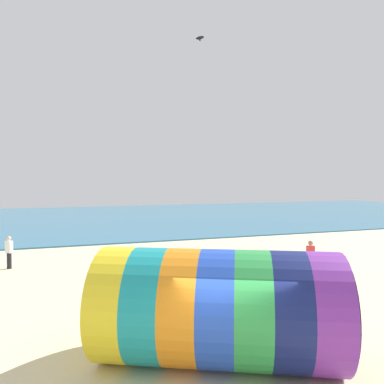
{
  "coord_description": "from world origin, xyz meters",
  "views": [
    {
      "loc": [
        -3.66,
        -8.16,
        4.75
      ],
      "look_at": [
        0.1,
        2.59,
        4.39
      ],
      "focal_mm": 35.0,
      "sensor_mm": 36.0,
      "label": 1
    }
  ],
  "objects_px": {
    "giant_inflatable_tube": "(219,307)",
    "bystander_near_water": "(9,252)",
    "kite_black_parafoil": "(200,38)",
    "bystander_mid_beach": "(310,258)"
  },
  "relations": [
    {
      "from": "bystander_mid_beach",
      "to": "bystander_near_water",
      "type": "bearing_deg",
      "value": 154.63
    },
    {
      "from": "giant_inflatable_tube",
      "to": "kite_black_parafoil",
      "type": "distance_m",
      "value": 22.12
    },
    {
      "from": "kite_black_parafoil",
      "to": "bystander_near_water",
      "type": "height_order",
      "value": "kite_black_parafoil"
    },
    {
      "from": "giant_inflatable_tube",
      "to": "kite_black_parafoil",
      "type": "relative_size",
      "value": 9.83
    },
    {
      "from": "giant_inflatable_tube",
      "to": "bystander_near_water",
      "type": "height_order",
      "value": "giant_inflatable_tube"
    },
    {
      "from": "giant_inflatable_tube",
      "to": "bystander_mid_beach",
      "type": "distance_m",
      "value": 10.17
    },
    {
      "from": "giant_inflatable_tube",
      "to": "bystander_mid_beach",
      "type": "bearing_deg",
      "value": 40.29
    },
    {
      "from": "kite_black_parafoil",
      "to": "bystander_mid_beach",
      "type": "distance_m",
      "value": 17.36
    },
    {
      "from": "kite_black_parafoil",
      "to": "giant_inflatable_tube",
      "type": "bearing_deg",
      "value": -108.93
    },
    {
      "from": "kite_black_parafoil",
      "to": "bystander_mid_beach",
      "type": "height_order",
      "value": "kite_black_parafoil"
    }
  ]
}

